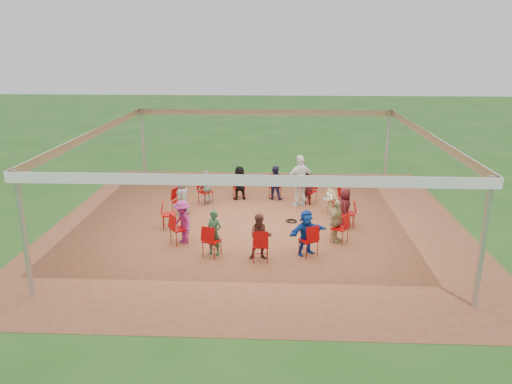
{
  "coord_description": "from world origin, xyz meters",
  "views": [
    {
      "loc": [
        0.64,
        -15.05,
        5.63
      ],
      "look_at": [
        -0.09,
        0.3,
        0.98
      ],
      "focal_mm": 35.0,
      "sensor_mm": 36.0,
      "label": 1
    }
  ],
  "objects_px": {
    "person_seated_4": "(207,187)",
    "chair_2": "(275,187)",
    "person_seated_5": "(183,196)",
    "chair_7": "(179,229)",
    "chair_11": "(340,228)",
    "chair_12": "(348,214)",
    "standing_person": "(300,181)",
    "person_seated_2": "(275,183)",
    "laptop": "(329,197)",
    "person_seated_1": "(307,187)",
    "chair_1": "(309,191)",
    "chair_4": "(205,192)",
    "person_seated_6": "(182,222)",
    "chair_3": "(239,187)",
    "chair_0": "(336,201)",
    "person_seated_11": "(344,208)",
    "person_seated_8": "(260,237)",
    "person_seated_9": "(306,232)",
    "chair_9": "(260,245)",
    "chair_10": "(308,240)",
    "person_seated_7": "(214,233)",
    "person_seated_0": "(333,196)",
    "person_seated_3": "(240,183)",
    "chair_8": "(212,241)",
    "chair_5": "(180,201)",
    "person_seated_10": "(336,221)",
    "cable_coil": "(292,221)",
    "chair_6": "(169,215)"
  },
  "relations": [
    {
      "from": "person_seated_1",
      "to": "chair_1",
      "type": "bearing_deg",
      "value": -90.0
    },
    {
      "from": "person_seated_1",
      "to": "chair_0",
      "type": "bearing_deg",
      "value": 171.19
    },
    {
      "from": "person_seated_0",
      "to": "person_seated_3",
      "type": "relative_size",
      "value": 1.0
    },
    {
      "from": "person_seated_0",
      "to": "person_seated_7",
      "type": "bearing_deg",
      "value": 110.77
    },
    {
      "from": "chair_1",
      "to": "person_seated_11",
      "type": "xyz_separation_m",
      "value": [
        0.96,
        -2.39,
        0.19
      ]
    },
    {
      "from": "person_seated_2",
      "to": "chair_0",
      "type": "bearing_deg",
      "value": 154.68
    },
    {
      "from": "chair_0",
      "to": "person_seated_5",
      "type": "bearing_deg",
      "value": 69.7
    },
    {
      "from": "chair_1",
      "to": "chair_12",
      "type": "distance_m",
      "value": 2.62
    },
    {
      "from": "chair_4",
      "to": "person_seated_2",
      "type": "xyz_separation_m",
      "value": [
        2.48,
        0.67,
        0.19
      ]
    },
    {
      "from": "chair_2",
      "to": "person_seated_7",
      "type": "height_order",
      "value": "person_seated_7"
    },
    {
      "from": "chair_12",
      "to": "chair_4",
      "type": "bearing_deg",
      "value": 69.23
    },
    {
      "from": "standing_person",
      "to": "chair_7",
      "type": "bearing_deg",
      "value": 20.71
    },
    {
      "from": "chair_2",
      "to": "person_seated_4",
      "type": "xyz_separation_m",
      "value": [
        -2.42,
        -0.87,
        0.19
      ]
    },
    {
      "from": "chair_3",
      "to": "person_seated_6",
      "type": "distance_m",
      "value": 4.55
    },
    {
      "from": "person_seated_8",
      "to": "chair_4",
      "type": "bearing_deg",
      "value": 111.24
    },
    {
      "from": "chair_10",
      "to": "person_seated_7",
      "type": "height_order",
      "value": "person_seated_7"
    },
    {
      "from": "chair_11",
      "to": "person_seated_10",
      "type": "height_order",
      "value": "person_seated_10"
    },
    {
      "from": "chair_11",
      "to": "cable_coil",
      "type": "distance_m",
      "value": 2.2
    },
    {
      "from": "chair_8",
      "to": "laptop",
      "type": "bearing_deg",
      "value": 70.37
    },
    {
      "from": "chair_5",
      "to": "person_seated_1",
      "type": "bearing_deg",
      "value": 123.76
    },
    {
      "from": "chair_4",
      "to": "person_seated_11",
      "type": "relative_size",
      "value": 0.71
    },
    {
      "from": "chair_0",
      "to": "chair_6",
      "type": "relative_size",
      "value": 1.0
    },
    {
      "from": "person_seated_4",
      "to": "person_seated_7",
      "type": "relative_size",
      "value": 1.0
    },
    {
      "from": "chair_8",
      "to": "chair_12",
      "type": "xyz_separation_m",
      "value": [
        3.98,
        2.41,
        0.0
      ]
    },
    {
      "from": "person_seated_0",
      "to": "person_seated_9",
      "type": "distance_m",
      "value": 3.59
    },
    {
      "from": "chair_7",
      "to": "chair_9",
      "type": "height_order",
      "value": "same"
    },
    {
      "from": "chair_11",
      "to": "chair_12",
      "type": "height_order",
      "value": "same"
    },
    {
      "from": "person_seated_9",
      "to": "person_seated_10",
      "type": "distance_m",
      "value": 1.29
    },
    {
      "from": "chair_0",
      "to": "person_seated_11",
      "type": "height_order",
      "value": "person_seated_11"
    },
    {
      "from": "chair_8",
      "to": "person_seated_3",
      "type": "xyz_separation_m",
      "value": [
        0.35,
        5.16,
        0.19
      ]
    },
    {
      "from": "person_seated_5",
      "to": "person_seated_8",
      "type": "height_order",
      "value": "same"
    },
    {
      "from": "chair_12",
      "to": "person_seated_0",
      "type": "distance_m",
      "value": 1.34
    },
    {
      "from": "chair_7",
      "to": "person_seated_1",
      "type": "distance_m",
      "value": 5.49
    },
    {
      "from": "chair_7",
      "to": "person_seated_5",
      "type": "height_order",
      "value": "person_seated_5"
    },
    {
      "from": "person_seated_4",
      "to": "laptop",
      "type": "xyz_separation_m",
      "value": [
        4.23,
        -0.86,
        -0.04
      ]
    },
    {
      "from": "person_seated_4",
      "to": "standing_person",
      "type": "bearing_deg",
      "value": 133.75
    },
    {
      "from": "person_seated_2",
      "to": "laptop",
      "type": "xyz_separation_m",
      "value": [
        1.83,
        -1.61,
        -0.04
      ]
    },
    {
      "from": "person_seated_4",
      "to": "chair_2",
      "type": "bearing_deg",
      "value": 154.68
    },
    {
      "from": "chair_2",
      "to": "person_seated_9",
      "type": "distance_m",
      "value": 5.17
    },
    {
      "from": "person_seated_9",
      "to": "chair_9",
      "type": "bearing_deg",
      "value": 171.19
    },
    {
      "from": "chair_6",
      "to": "person_seated_9",
      "type": "distance_m",
      "value": 4.55
    },
    {
      "from": "person_seated_11",
      "to": "cable_coil",
      "type": "xyz_separation_m",
      "value": [
        -1.62,
        0.4,
        -0.62
      ]
    },
    {
      "from": "person_seated_10",
      "to": "person_seated_6",
      "type": "bearing_deg",
      "value": 124.62
    },
    {
      "from": "person_seated_6",
      "to": "laptop",
      "type": "distance_m",
      "value": 5.21
    },
    {
      "from": "chair_9",
      "to": "chair_11",
      "type": "relative_size",
      "value": 1.0
    },
    {
      "from": "chair_6",
      "to": "person_seated_1",
      "type": "height_order",
      "value": "person_seated_1"
    },
    {
      "from": "chair_11",
      "to": "chair_7",
      "type": "bearing_deg",
      "value": 124.62
    },
    {
      "from": "chair_8",
      "to": "chair_10",
      "type": "distance_m",
      "value": 2.62
    },
    {
      "from": "person_seated_5",
      "to": "chair_7",
      "type": "bearing_deg",
      "value": 25.32
    },
    {
      "from": "chair_3",
      "to": "person_seated_9",
      "type": "xyz_separation_m",
      "value": [
        2.24,
        -5.01,
        0.19
      ]
    }
  ]
}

